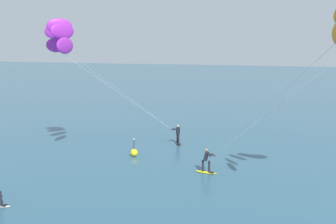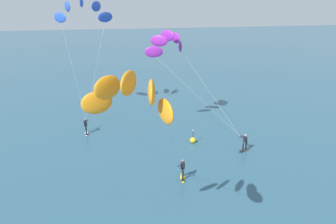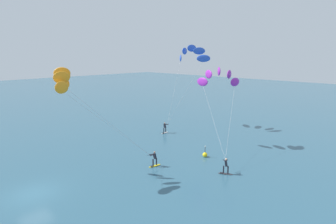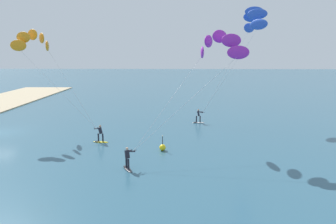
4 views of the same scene
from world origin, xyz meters
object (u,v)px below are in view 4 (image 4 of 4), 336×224
(kitesurfer_far_out, at_px, (252,23))
(marker_buoy, at_px, (163,147))
(kitesurfer_nearshore, at_px, (36,45))
(kitesurfer_mid_water, at_px, (216,49))

(kitesurfer_far_out, distance_m, marker_buoy, 18.07)
(kitesurfer_nearshore, height_order, kitesurfer_mid_water, kitesurfer_nearshore)
(kitesurfer_mid_water, distance_m, kitesurfer_far_out, 10.57)
(kitesurfer_mid_water, distance_m, marker_buoy, 9.68)
(kitesurfer_mid_water, bearing_deg, kitesurfer_far_out, 150.13)
(kitesurfer_nearshore, bearing_deg, kitesurfer_far_out, 100.02)
(kitesurfer_nearshore, distance_m, kitesurfer_mid_water, 18.40)
(kitesurfer_nearshore, bearing_deg, kitesurfer_mid_water, 74.95)
(kitesurfer_far_out, bearing_deg, marker_buoy, -43.16)
(kitesurfer_mid_water, xyz_separation_m, marker_buoy, (1.47, -4.58, -8.40))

